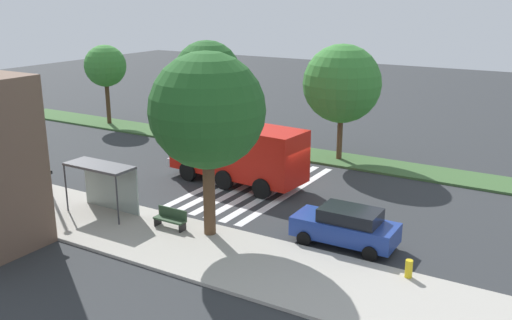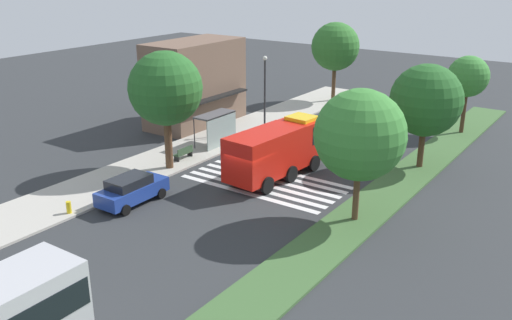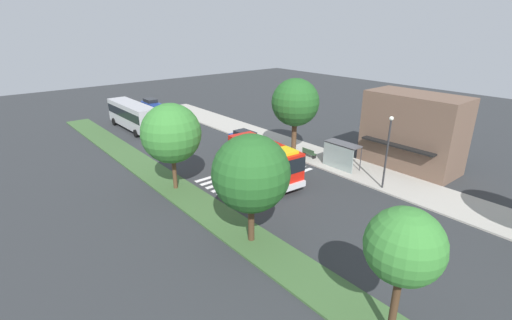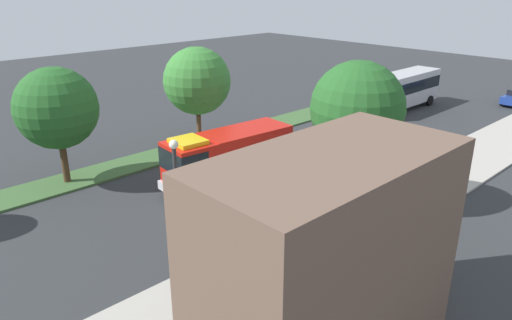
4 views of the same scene
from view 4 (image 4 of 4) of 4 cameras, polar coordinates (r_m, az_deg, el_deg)
name	(u,v)px [view 4 (image 4 of 4)]	position (r m, az deg, el deg)	size (l,w,h in m)	color
ground_plane	(267,172)	(31.91, 1.25, -1.48)	(120.00, 120.00, 0.00)	#2D3033
sidewalk	(373,213)	(27.19, 13.63, -6.12)	(60.00, 4.85, 0.14)	#ADA89E
median_strip	(199,145)	(37.11, -6.72, 1.76)	(60.00, 3.00, 0.14)	#3D6033
crosswalk	(245,180)	(30.67, -1.35, -2.43)	(4.95, 10.49, 0.01)	silver
fire_truck	(225,157)	(29.09, -3.66, 0.41)	(8.47, 3.35, 3.62)	red
parked_car_mid	(374,158)	(32.86, 13.75, 0.24)	(4.47, 2.08, 1.72)	navy
transit_bus	(400,89)	(48.69, 16.71, 8.09)	(10.71, 2.90, 3.50)	#B2B2B7
bus_stop_shelter	(283,212)	(22.62, 3.20, -6.12)	(3.50, 1.40, 2.46)	#4C4C51
bench_near_shelter	(335,210)	(25.95, 9.30, -5.84)	(1.60, 0.50, 0.90)	#2D472D
street_lamp	(177,202)	(19.22, -9.29, -4.98)	(0.36, 0.36, 6.30)	#2D2D30
storefront_building	(327,261)	(15.89, 8.42, -11.71)	(8.93, 5.27, 7.30)	brown
sidewalk_tree_far_west	(357,109)	(25.84, 11.89, 5.97)	(4.97, 4.97, 8.06)	#513823
median_tree_far_west	(197,81)	(35.83, -6.99, 9.26)	(4.93, 4.93, 7.34)	#513823
median_tree_west	(57,108)	(31.02, -22.54, 5.66)	(4.90, 4.90, 7.16)	#47301E
fire_hydrant	(421,158)	(34.88, 18.96, 0.20)	(0.28, 0.28, 0.70)	gold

